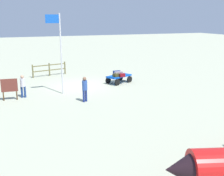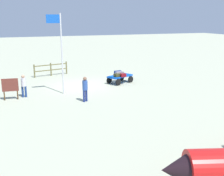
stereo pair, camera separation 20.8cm
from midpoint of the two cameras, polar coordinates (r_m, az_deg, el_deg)
The scene contains 11 objects.
ground_plane at distance 21.73m, azimuth -6.96°, elevation 0.49°, with size 120.00×120.00×0.00m, color #A9AD92.
luggage_cart at distance 22.39m, azimuth 1.17°, elevation 2.22°, with size 2.35×1.89×0.63m.
suitcase_navy at distance 22.71m, azimuth 0.74°, elevation 3.24°, with size 0.60×0.36×0.31m.
suitcase_dark at distance 21.86m, azimuth 0.60°, elevation 2.70°, with size 0.56×0.50×0.24m.
suitcase_maroon at distance 22.15m, azimuth 1.11°, elevation 3.00°, with size 0.62×0.33×0.35m.
suitcase_grey at distance 21.85m, azimuth 1.86°, elevation 2.71°, with size 0.47×0.33×0.26m.
worker_lead at distance 17.33m, azimuth -6.08°, elevation 0.13°, with size 0.44×0.44×1.63m.
worker_trailing at distance 19.16m, azimuth -18.48°, elevation 0.65°, with size 0.37×0.37×1.55m.
flagpole at distance 19.00m, azimuth -11.28°, elevation 8.34°, with size 0.99×0.10×5.53m.
signboard at distance 18.80m, azimuth -21.00°, elevation 0.27°, with size 1.03×0.17×1.42m.
wooden_fence at distance 25.78m, azimuth -13.21°, elevation 3.96°, with size 3.16×0.84×1.19m.
Camera 1 is at (5.25, 20.41, 5.23)m, focal length 43.65 mm.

